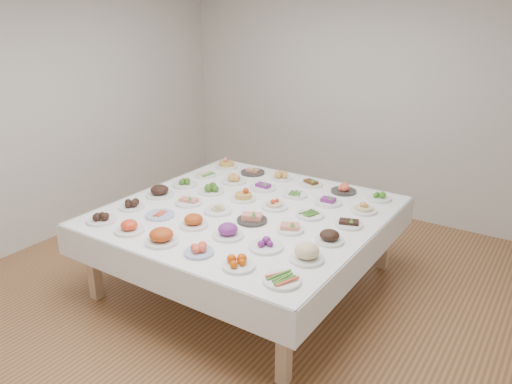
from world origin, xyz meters
The scene contains 38 objects.
room_envelope centered at (0.00, 0.00, 1.83)m, with size 5.02×5.02×2.81m.
display_table centered at (-0.06, 0.11, 0.69)m, with size 2.36×2.36×0.75m.
dish_0 centered at (-0.96, -0.80, 0.80)m, with size 0.25×0.25×0.10m.
dish_1 centered at (-0.60, -0.82, 0.81)m, with size 0.24×0.24×0.12m.
dish_2 centered at (-0.24, -0.82, 0.82)m, with size 0.26×0.26×0.15m.
dish_3 centered at (0.13, -0.80, 0.79)m, with size 0.22×0.22×0.10m.
dish_4 centered at (0.50, -0.81, 0.80)m, with size 0.24×0.24×0.11m.
dish_5 centered at (0.86, -0.81, 0.78)m, with size 0.29×0.27×0.06m.
dish_6 centered at (-0.97, -0.45, 0.79)m, with size 0.23×0.23×0.10m.
dish_7 centered at (-0.61, -0.45, 0.77)m, with size 0.25×0.25×0.05m.
dish_8 centered at (-0.23, -0.44, 0.81)m, with size 0.24×0.24×0.13m.
dish_9 centered at (0.14, -0.44, 0.81)m, with size 0.25×0.25×0.14m.
dish_10 centered at (0.50, -0.45, 0.80)m, with size 0.27×0.27×0.11m.
dish_11 centered at (0.86, -0.44, 0.82)m, with size 0.26×0.26×0.14m.
dish_12 centered at (-0.97, -0.07, 0.82)m, with size 0.27×0.27×0.15m.
dish_13 centered at (-0.60, -0.07, 0.80)m, with size 0.26×0.26×0.11m.
dish_14 centered at (-0.25, -0.08, 0.80)m, with size 0.25×0.25×0.12m.
dish_15 centered at (0.13, -0.09, 0.80)m, with size 0.26×0.26×0.12m.
dish_16 centered at (0.50, -0.07, 0.79)m, with size 0.23×0.23×0.11m.
dish_17 centered at (0.86, -0.07, 0.80)m, with size 0.23×0.23×0.12m.
dish_18 centered at (-0.97, 0.29, 0.79)m, with size 0.25×0.25×0.10m.
dish_19 centered at (-0.62, 0.28, 0.81)m, with size 0.26×0.26×0.12m.
dish_20 centered at (-0.23, 0.30, 0.82)m, with size 0.25×0.24×0.15m.
dish_21 centered at (0.13, 0.29, 0.81)m, with size 0.24×0.24×0.13m.
dish_22 centered at (0.49, 0.30, 0.77)m, with size 0.25×0.25×0.05m.
dish_23 centered at (0.87, 0.30, 0.79)m, with size 0.23×0.23×0.10m.
dish_24 centered at (-0.98, 0.65, 0.77)m, with size 0.23×0.23×0.06m.
dish_25 centered at (-0.60, 0.65, 0.80)m, with size 0.25×0.25×0.11m.
dish_26 centered at (-0.24, 0.66, 0.80)m, with size 0.26×0.26×0.11m.
dish_27 centered at (0.13, 0.66, 0.77)m, with size 0.23×0.23×0.05m.
dish_28 centered at (0.50, 0.66, 0.79)m, with size 0.25×0.25×0.10m.
dish_29 centered at (0.85, 0.66, 0.81)m, with size 0.24×0.24×0.13m.
dish_30 centered at (-0.98, 1.03, 0.82)m, with size 0.25×0.25×0.15m.
dish_31 centered at (-0.60, 1.01, 0.80)m, with size 0.26×0.26×0.11m.
dish_32 centered at (-0.24, 1.03, 0.80)m, with size 0.22×0.22×0.11m.
dish_33 centered at (0.12, 1.03, 0.79)m, with size 0.24×0.24×0.10m.
dish_34 centered at (0.49, 1.02, 0.80)m, with size 0.25×0.25×0.11m.
dish_35 centered at (0.85, 1.03, 0.79)m, with size 0.24×0.24×0.10m.
Camera 1 is at (2.35, -3.37, 2.51)m, focal length 35.00 mm.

